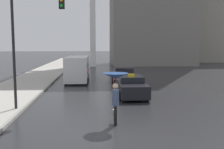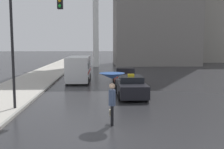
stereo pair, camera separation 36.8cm
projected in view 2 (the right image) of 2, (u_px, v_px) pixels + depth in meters
ground_plane at (111, 139)px, 9.76m from camera, size 300.00×300.00×0.00m
taxi at (131, 87)px, 17.80m from camera, size 1.91×4.31×1.54m
sedan_red at (125, 77)px, 23.23m from camera, size 1.91×4.25×1.50m
ambulance_van at (79, 68)px, 25.14m from camera, size 2.17×5.76×2.39m
pedestrian_with_umbrella at (112, 83)px, 11.25m from camera, size 1.11×1.11×2.28m
traffic_light at (31, 28)px, 13.51m from camera, size 2.71×0.38×6.43m
building_tower_far at (202, 10)px, 57.39m from camera, size 12.23×12.83×22.17m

